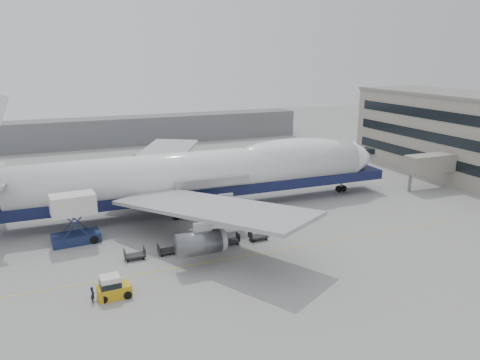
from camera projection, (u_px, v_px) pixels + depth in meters
name	position (u px, v px, depth m)	size (l,w,h in m)	color
ground	(228.00, 238.00, 59.24)	(260.00, 260.00, 0.00)	gray
apron_line	(246.00, 256.00, 53.87)	(60.00, 0.15, 0.01)	gold
hangar	(92.00, 133.00, 117.33)	(110.00, 8.00, 7.00)	slate
airliner	(203.00, 173.00, 68.75)	(67.00, 55.30, 19.98)	white
catering_truck	(74.00, 216.00, 56.79)	(5.84, 4.29, 6.24)	navy
baggage_tug	(113.00, 288.00, 44.37)	(3.19, 1.82, 2.28)	#C29412
ground_worker	(93.00, 295.00, 43.57)	(0.58, 0.38, 1.58)	black
traffic_cone	(118.00, 292.00, 45.13)	(0.36, 0.36, 0.52)	orange
dolly_0	(135.00, 255.00, 52.88)	(2.30, 1.35, 1.30)	#2D2D30
dolly_1	(168.00, 250.00, 54.27)	(2.30, 1.35, 1.30)	#2D2D30
dolly_2	(200.00, 245.00, 55.67)	(2.30, 1.35, 1.30)	#2D2D30
dolly_3	(230.00, 240.00, 57.06)	(2.30, 1.35, 1.30)	#2D2D30
dolly_4	(258.00, 236.00, 58.46)	(2.30, 1.35, 1.30)	#2D2D30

